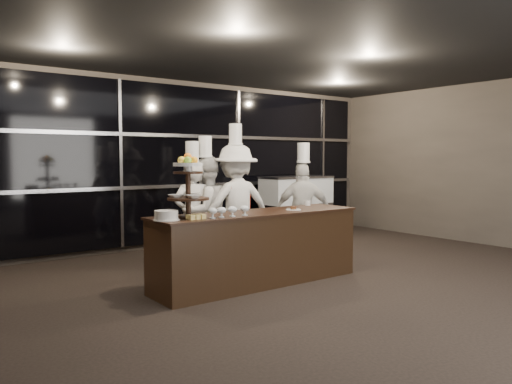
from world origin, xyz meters
TOP-DOWN VIEW (x-y plane):
  - room at (0.00, 0.00)m, footprint 10.00×10.00m
  - window_wall at (0.00, 4.94)m, footprint 8.60×0.10m
  - buffet_counter at (-0.60, 1.92)m, footprint 2.84×0.74m
  - display_stand at (-1.60, 1.92)m, footprint 0.48×0.48m
  - compotes at (-1.20, 1.70)m, footprint 0.56×0.11m
  - layer_cake at (-1.91, 1.87)m, footprint 0.30×0.30m
  - pastry_squares at (-1.60, 1.75)m, footprint 0.20×0.13m
  - small_plate at (-0.08, 1.82)m, footprint 0.20×0.20m
  - chef_cup at (0.49, 2.17)m, footprint 0.08×0.08m
  - display_case at (2.18, 4.30)m, footprint 1.47×0.64m
  - chef_a at (-0.85, 3.13)m, footprint 0.64×0.51m
  - chef_b at (-0.62, 3.15)m, footprint 0.86×0.71m
  - chef_c at (-0.23, 2.94)m, footprint 1.25×0.84m
  - chef_d at (0.84, 2.64)m, footprint 0.96×0.81m

SIDE VIEW (x-z plane):
  - buffet_counter at x=-0.60m, z-range 0.01..0.93m
  - display_case at x=2.18m, z-range 0.07..1.31m
  - chef_d at x=0.84m, z-range -0.13..1.71m
  - chef_a at x=-0.85m, z-range -0.12..1.73m
  - chef_b at x=-0.62m, z-range -0.14..1.79m
  - chef_c at x=-0.23m, z-range -0.14..1.96m
  - small_plate at x=-0.08m, z-range 0.91..0.96m
  - pastry_squares at x=-1.60m, z-range 0.92..0.97m
  - chef_cup at x=0.49m, z-range 0.92..0.99m
  - layer_cake at x=-1.91m, z-range 0.92..1.03m
  - compotes at x=-1.20m, z-range 0.94..1.06m
  - display_stand at x=-1.60m, z-range 0.97..1.71m
  - room at x=0.00m, z-range -3.50..6.50m
  - window_wall at x=0.00m, z-range 0.10..2.90m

